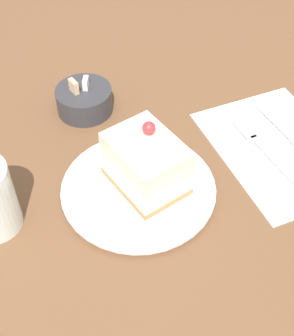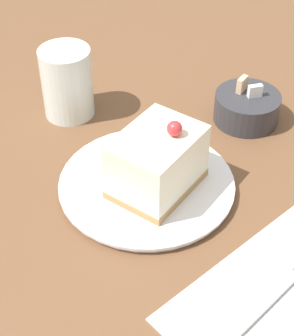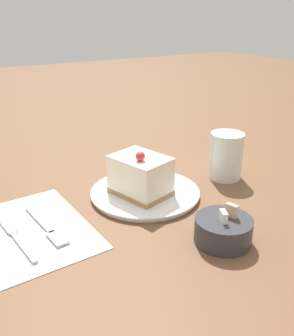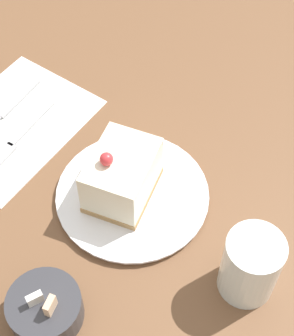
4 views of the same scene
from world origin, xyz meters
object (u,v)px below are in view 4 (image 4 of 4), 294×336
Objects in this scene: cake_slice at (122,175)px; fork at (18,137)px; sugar_bowl at (47,310)px; knife at (7,109)px; drinking_glass at (250,266)px; plate at (133,195)px.

cake_slice reaches higher than fork.
sugar_bowl is (-0.04, 0.20, -0.03)m from cake_slice.
knife is at bearing -18.77° from cake_slice.
knife is 1.88× the size of drinking_glass.
sugar_bowl reaches higher than fork.
fork is 1.53× the size of drinking_glass.
fork is at bearing -10.83° from cake_slice.
knife is at bearing -35.34° from sugar_bowl.
sugar_bowl is at bearing 48.20° from drinking_glass.
cake_slice is 1.25× the size of drinking_glass.
sugar_bowl reaches higher than plate.
fork is 0.30m from sugar_bowl.
knife is 0.36m from sugar_bowl.
drinking_glass is (-0.21, 0.01, 0.00)m from cake_slice.
cake_slice is 0.21m from drinking_glass.
plate is 1.71× the size of cake_slice.
drinking_glass is (-0.17, -0.19, 0.03)m from sugar_bowl.
plate is 0.21m from fork.
drinking_glass reaches higher than sugar_bowl.
drinking_glass reaches higher than knife.
sugar_bowl is (-0.24, 0.18, 0.02)m from fork.
plate is 1.14× the size of knife.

